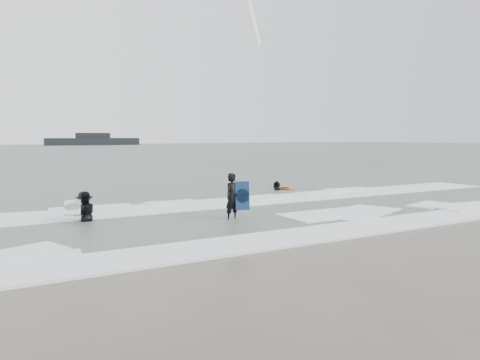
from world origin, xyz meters
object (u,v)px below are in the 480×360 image
surfer_centre (233,221)px  vessel_horizon (93,141)px  surfer_right_near (277,191)px  surfer_right_far (277,189)px  surfer_breaker (85,214)px  surfer_wading (85,222)px

surfer_centre → vessel_horizon: 137.40m
surfer_right_near → vessel_horizon: size_ratio=0.06×
surfer_centre → surfer_right_far: size_ratio=1.08×
surfer_right_near → surfer_right_far: size_ratio=1.11×
surfer_centre → surfer_right_near: surfer_right_near is taller
vessel_horizon → surfer_right_near: bearing=-97.9°
surfer_centre → surfer_breaker: (-4.07, 3.81, 0.00)m
surfer_breaker → surfer_right_far: size_ratio=1.12×
surfer_breaker → vessel_horizon: size_ratio=0.06×
surfer_wading → surfer_right_near: surfer_right_near is taller
surfer_centre → vessel_horizon: vessel_horizon is taller
surfer_right_near → surfer_right_far: 1.04m
surfer_centre → surfer_right_far: surfer_centre is taller
surfer_breaker → vessel_horizon: bearing=71.3°
vessel_horizon → surfer_breaker: bearing=-102.0°
surfer_breaker → vessel_horizon: (27.91, 131.50, 1.41)m
surfer_breaker → surfer_right_near: surfer_breaker is taller
surfer_breaker → vessel_horizon: 134.44m
surfer_breaker → surfer_right_near: bearing=7.6°
surfer_wading → surfer_right_near: size_ratio=0.94×
surfer_centre → surfer_wading: surfer_centre is taller
surfer_right_far → surfer_centre: bearing=4.5°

